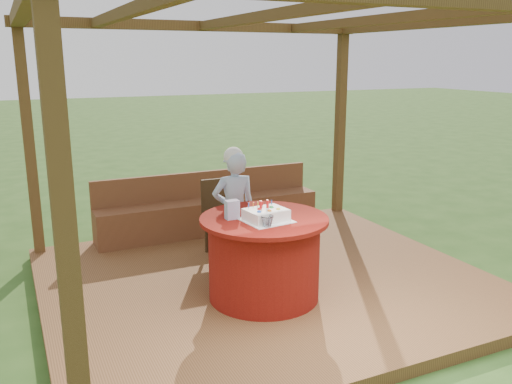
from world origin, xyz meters
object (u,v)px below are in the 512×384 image
Objects in this scene: bench at (210,213)px; birthday_cake at (266,215)px; table at (264,257)px; elderly_woman at (234,209)px; chair at (223,213)px; drinking_glass at (267,221)px; gift_bag at (232,210)px.

birthday_cake is (-0.26, -2.25, 0.60)m from bench.
elderly_woman is at bearing 88.35° from table.
drinking_glass is at bearing -97.14° from chair.
elderly_woman reaches higher than bench.
elderly_woman is 12.03× the size of drinking_glass.
birthday_cake is at bearing -94.94° from chair.
gift_bag is (-0.52, -2.06, 0.63)m from bench.
chair is 0.65× the size of elderly_woman.
table is 1.38× the size of chair.
gift_bag is at bearing -107.39° from chair.
table is 0.47m from birthday_cake.
elderly_woman is (0.02, 0.79, 0.27)m from table.
drinking_glass reaches higher than chair.
gift_bag is (-0.32, -0.71, 0.21)m from elderly_woman.
table is at bearing -17.15° from gift_bag.
chair is at bearing 82.38° from elderly_woman.
table reaches higher than bench.
gift_bag is at bearing -113.90° from elderly_woman.
elderly_woman is 2.96× the size of birthday_cake.
table is 0.54m from drinking_glass.
bench is 3.38× the size of chair.
table is 1.32m from chair.
table is at bearing 73.69° from birthday_cake.
chair is 7.84× the size of drinking_glass.
elderly_woman is 0.92m from birthday_cake.
chair is 4.97× the size of gift_bag.
drinking_glass is (0.19, -0.36, -0.04)m from gift_bag.
drinking_glass is (-0.13, -1.08, 0.18)m from elderly_woman.
birthday_cake reaches higher than gift_bag.
chair is 1.93× the size of birthday_cake.
bench is at bearing 83.88° from table.
gift_bag is at bearing 116.91° from drinking_glass.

